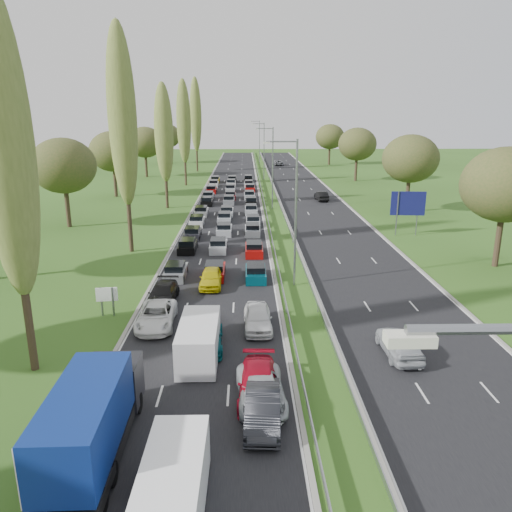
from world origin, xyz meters
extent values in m
plane|color=#2D5019|center=(4.50, 80.00, 0.00)|extent=(260.00, 260.00, 0.00)
cube|color=black|center=(-2.25, 82.50, 0.00)|extent=(10.50, 215.00, 0.04)
cube|color=black|center=(11.25, 82.50, 0.00)|extent=(10.50, 215.00, 0.04)
cube|color=gray|center=(3.35, 82.50, 0.55)|extent=(0.06, 215.00, 0.32)
cube|color=gray|center=(5.65, 82.50, 0.55)|extent=(0.06, 215.00, 0.32)
cylinder|color=gray|center=(4.50, 43.00, 6.00)|extent=(0.18, 0.18, 12.00)
cylinder|color=gray|center=(4.50, 78.00, 6.00)|extent=(0.18, 0.18, 12.00)
cylinder|color=gray|center=(4.50, 113.00, 6.00)|extent=(0.18, 0.18, 12.00)
cylinder|color=gray|center=(4.50, 148.00, 6.00)|extent=(0.18, 0.18, 12.00)
cylinder|color=#2D2116|center=(-11.50, 29.00, 3.60)|extent=(0.44, 0.44, 7.20)
ellipsoid|color=#5F6D2E|center=(-11.50, 29.00, 12.40)|extent=(2.80, 2.80, 16.00)
cylinder|color=#2D2116|center=(-11.50, 54.00, 3.96)|extent=(0.44, 0.44, 7.92)
ellipsoid|color=#5F6D2E|center=(-11.50, 54.00, 13.64)|extent=(2.80, 2.80, 17.60)
cylinder|color=#2D2116|center=(-11.50, 79.00, 3.24)|extent=(0.44, 0.44, 6.48)
ellipsoid|color=#5F6D2E|center=(-11.50, 79.00, 11.16)|extent=(2.80, 2.80, 14.40)
cylinder|color=#2D2116|center=(-11.50, 104.00, 3.60)|extent=(0.44, 0.44, 7.20)
ellipsoid|color=#5F6D2E|center=(-11.50, 104.00, 12.40)|extent=(2.80, 2.80, 16.00)
cylinder|color=#2D2116|center=(-11.50, 129.00, 3.96)|extent=(0.44, 0.44, 7.92)
ellipsoid|color=#5F6D2E|center=(-11.50, 129.00, 13.64)|extent=(2.80, 2.80, 17.60)
cylinder|color=#2D2116|center=(-22.00, 66.00, 2.42)|extent=(0.56, 0.56, 4.84)
ellipsoid|color=#38471E|center=(-22.00, 66.00, 7.70)|extent=(8.00, 8.00, 6.80)
cylinder|color=#2D2116|center=(-22.00, 90.00, 2.42)|extent=(0.56, 0.56, 4.84)
ellipsoid|color=#38471E|center=(-22.00, 90.00, 7.70)|extent=(8.00, 8.00, 6.80)
cylinder|color=#2D2116|center=(-22.00, 118.00, 2.42)|extent=(0.56, 0.56, 4.84)
ellipsoid|color=#38471E|center=(-22.00, 118.00, 7.70)|extent=(8.00, 8.00, 6.80)
cylinder|color=#2D2116|center=(-22.00, 150.00, 2.42)|extent=(0.56, 0.56, 4.84)
ellipsoid|color=#38471E|center=(-22.00, 150.00, 7.70)|extent=(8.00, 8.00, 6.80)
cylinder|color=#2D2116|center=(24.00, 48.00, 2.42)|extent=(0.56, 0.56, 4.84)
ellipsoid|color=#38471E|center=(24.00, 48.00, 7.70)|extent=(8.00, 8.00, 6.80)
cylinder|color=#2D2116|center=(24.00, 75.00, 2.42)|extent=(0.56, 0.56, 4.84)
ellipsoid|color=#38471E|center=(24.00, 75.00, 7.70)|extent=(8.00, 8.00, 6.80)
cylinder|color=#2D2116|center=(24.00, 110.00, 2.42)|extent=(0.56, 0.56, 4.84)
ellipsoid|color=#38471E|center=(24.00, 110.00, 7.70)|extent=(8.00, 8.00, 6.80)
cylinder|color=#2D2116|center=(24.00, 145.00, 2.42)|extent=(0.56, 0.56, 4.84)
ellipsoid|color=#38471E|center=(24.00, 145.00, 7.70)|extent=(8.00, 8.00, 6.80)
cube|color=slate|center=(-5.70, 45.14, 0.44)|extent=(1.75, 4.00, 0.80)
cube|color=black|center=(-5.63, 53.86, 0.44)|extent=(1.75, 4.00, 0.80)
cube|color=black|center=(-5.67, 59.50, 0.44)|extent=(1.75, 4.00, 0.80)
cube|color=silver|center=(-5.81, 66.40, 0.44)|extent=(1.75, 4.00, 0.80)
cube|color=silver|center=(-5.79, 72.87, 0.44)|extent=(1.75, 4.00, 0.80)
cube|color=black|center=(-5.62, 81.23, 0.44)|extent=(1.75, 4.00, 0.80)
cube|color=slate|center=(-5.77, 86.61, 0.44)|extent=(1.75, 4.00, 0.80)
cube|color=#A50C0A|center=(-5.74, 93.82, 0.44)|extent=(1.75, 4.00, 0.80)
cube|color=silver|center=(-5.78, 101.70, 0.44)|extent=(1.75, 4.00, 0.80)
cube|color=#BF990C|center=(-5.86, 108.04, 0.44)|extent=(1.75, 4.00, 0.80)
cube|color=#A50C0A|center=(-2.30, 45.20, 0.44)|extent=(1.75, 4.00, 0.80)
cube|color=#B2B7BC|center=(-2.42, 53.94, 0.44)|extent=(1.75, 4.00, 0.80)
cube|color=#B2B7BC|center=(-2.11, 61.47, 0.44)|extent=(1.75, 4.00, 0.80)
cube|color=#B2B7BC|center=(-2.36, 68.48, 0.44)|extent=(1.75, 4.00, 0.80)
cube|color=#B2B7BC|center=(-2.18, 72.85, 0.44)|extent=(1.75, 4.00, 0.80)
cube|color=slate|center=(-2.19, 82.42, 0.44)|extent=(1.75, 4.00, 0.80)
cube|color=#590F14|center=(-2.09, 87.04, 0.44)|extent=(1.75, 4.00, 0.80)
cube|color=#B2B7BC|center=(-2.31, 95.14, 0.44)|extent=(1.75, 4.00, 0.80)
cube|color=silver|center=(-2.37, 102.63, 0.44)|extent=(1.75, 4.00, 0.80)
cube|color=black|center=(-2.32, 108.33, 0.44)|extent=(1.75, 4.00, 0.80)
cube|color=#053F4C|center=(1.29, 44.62, 0.44)|extent=(1.75, 4.00, 0.80)
cube|color=#A50C0A|center=(1.28, 52.47, 0.44)|extent=(1.75, 4.00, 0.80)
cube|color=#B2B7BC|center=(1.25, 61.11, 0.44)|extent=(1.75, 4.00, 0.80)
cube|color=#B2B7BC|center=(1.39, 66.24, 0.44)|extent=(1.75, 4.00, 0.80)
cube|color=#B2B7BC|center=(1.24, 74.09, 0.44)|extent=(1.75, 4.00, 0.80)
cube|color=black|center=(1.33, 80.94, 0.44)|extent=(1.75, 4.00, 0.80)
cube|color=#B2B7BC|center=(1.10, 87.33, 0.44)|extent=(1.75, 4.00, 0.80)
cube|color=#A50C0A|center=(1.29, 95.66, 0.44)|extent=(1.75, 4.00, 0.80)
cube|color=silver|center=(1.10, 101.22, 0.44)|extent=(1.75, 4.00, 0.80)
cube|color=black|center=(1.08, 109.57, 0.44)|extent=(1.75, 4.00, 0.80)
imported|color=white|center=(-5.62, 34.79, 0.75)|extent=(2.60, 5.33, 1.46)
imported|color=black|center=(-5.88, 39.10, 0.74)|extent=(2.18, 5.00, 1.43)
imported|color=gray|center=(-2.30, 18.00, 0.72)|extent=(2.71, 5.17, 1.39)
imported|color=#05454D|center=(-2.04, 31.62, 0.75)|extent=(2.32, 5.16, 1.47)
imported|color=#CEC10D|center=(-2.44, 42.80, 0.78)|extent=(1.88, 4.50, 1.52)
imported|color=black|center=(1.18, 23.61, 0.78)|extent=(1.82, 4.68, 1.52)
imported|color=#A7ADB0|center=(1.16, 25.29, 0.72)|extent=(2.55, 5.11, 1.39)
imported|color=#AF0A20|center=(1.05, 25.84, 0.76)|extent=(2.22, 5.14, 1.48)
imported|color=white|center=(1.21, 34.23, 0.80)|extent=(1.93, 4.61, 1.56)
imported|color=#ABAFB4|center=(9.53, 30.23, 0.80)|extent=(1.98, 4.65, 1.57)
imported|color=black|center=(12.99, 85.02, 0.77)|extent=(1.93, 4.68, 1.51)
imported|color=slate|center=(9.65, 143.23, 0.77)|extent=(2.65, 5.45, 1.49)
cube|color=black|center=(-5.84, 21.45, 0.72)|extent=(2.32, 8.71, 0.50)
cube|color=navy|center=(-5.84, 20.39, 2.46)|extent=(2.42, 6.58, 2.48)
cube|color=silver|center=(-5.84, 17.12, 2.46)|extent=(2.36, 0.06, 2.38)
cube|color=black|center=(-5.84, 24.74, 1.57)|extent=(2.36, 2.13, 2.20)
cylinder|color=black|center=(-5.84, 24.61, 0.52)|extent=(2.03, 1.00, 1.00)
cylinder|color=black|center=(-5.84, 18.29, 0.52)|extent=(2.03, 1.00, 1.00)
cube|color=white|center=(-2.17, 18.28, 1.15)|extent=(2.16, 5.39, 2.16)
cube|color=black|center=(-2.17, 20.65, 1.04)|extent=(2.10, 0.86, 1.73)
cylinder|color=black|center=(-3.09, 20.00, 0.39)|extent=(0.27, 0.73, 0.73)
cube|color=white|center=(-2.31, 29.99, 1.18)|extent=(2.21, 5.53, 2.21)
cube|color=black|center=(-2.31, 32.42, 1.07)|extent=(2.16, 0.88, 1.77)
cylinder|color=black|center=(-3.25, 31.75, 0.40)|extent=(0.28, 0.75, 0.75)
cylinder|color=black|center=(-1.37, 28.22, 0.40)|extent=(0.28, 0.75, 0.75)
cylinder|color=gray|center=(-9.80, 36.71, 1.05)|extent=(0.16, 0.16, 2.10)
cylinder|color=gray|center=(-9.00, 36.71, 1.05)|extent=(0.16, 0.16, 2.10)
cube|color=white|center=(-9.40, 36.71, 1.60)|extent=(1.50, 0.30, 1.00)
cylinder|color=gray|center=(18.20, 60.53, 2.60)|extent=(0.16, 0.16, 5.20)
cylinder|color=gray|center=(20.60, 60.53, 2.60)|extent=(0.16, 0.16, 5.20)
cube|color=#141558|center=(19.40, 60.53, 3.80)|extent=(4.00, 0.38, 2.80)
camera|label=1|loc=(0.45, 3.43, 13.89)|focal=35.00mm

